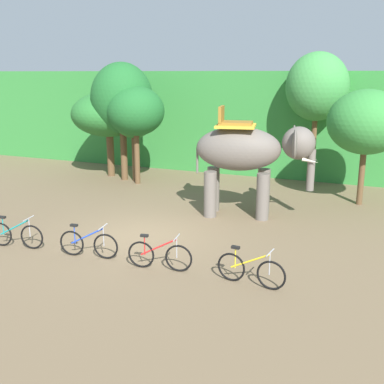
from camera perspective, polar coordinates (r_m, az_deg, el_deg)
ground_plane at (r=14.42m, az=-6.22°, el=-5.44°), size 80.00×80.00×0.00m
foliage_hedge at (r=25.46m, az=7.51°, el=8.86°), size 36.00×6.00×4.95m
tree_right at (r=22.65m, az=-10.12°, el=9.31°), size 3.51×3.51×4.03m
tree_left at (r=21.64m, az=-8.56°, el=11.21°), size 2.79×2.79×5.34m
tree_far_left at (r=21.40m, az=-7.14°, el=9.24°), size 2.04×2.04×4.06m
tree_center at (r=20.80m, az=-6.90°, el=9.75°), size 2.53×2.53×4.33m
tree_center_right at (r=20.93m, az=15.04°, el=12.28°), size 2.65×2.65×5.74m
tree_center_left at (r=18.35m, az=20.53°, el=7.98°), size 2.83×2.83×4.31m
elephant at (r=16.05m, az=6.87°, el=4.71°), size 4.24×2.40×3.78m
bike_teal at (r=14.28m, az=-20.71°, el=-4.89°), size 1.70×0.52×0.92m
bike_blue at (r=12.99m, az=-12.54°, el=-6.17°), size 1.70×0.52×0.92m
bike_red at (r=11.94m, az=-3.99°, el=-7.71°), size 1.70×0.52×0.92m
bike_yellow at (r=11.16m, az=7.17°, el=-9.42°), size 1.71×0.52×0.92m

